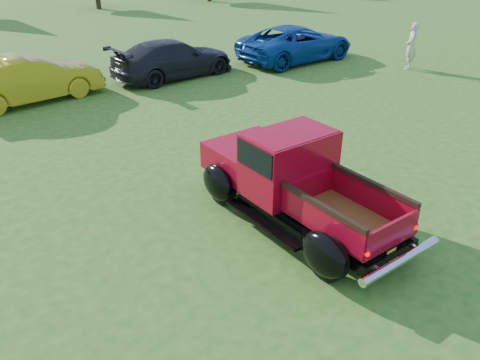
{
  "coord_description": "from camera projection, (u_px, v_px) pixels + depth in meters",
  "views": [
    {
      "loc": [
        -4.57,
        -6.22,
        4.96
      ],
      "look_at": [
        -0.52,
        0.2,
        0.94
      ],
      "focal_mm": 35.0,
      "sensor_mm": 36.0,
      "label": 1
    }
  ],
  "objects": [
    {
      "name": "show_car_yellow",
      "position": [
        29.0,
        79.0,
        15.18
      ],
      "size": [
        4.8,
        2.4,
        1.51
      ],
      "primitive_type": "imported",
      "rotation": [
        0.0,
        0.0,
        1.75
      ],
      "color": "#AA9316",
      "rests_on": "ground"
    },
    {
      "name": "show_car_grey",
      "position": [
        173.0,
        59.0,
        17.85
      ],
      "size": [
        5.1,
        2.66,
        1.41
      ],
      "primitive_type": "imported",
      "rotation": [
        0.0,
        0.0,
        1.72
      ],
      "color": "black",
      "rests_on": "ground"
    },
    {
      "name": "show_car_blue",
      "position": [
        296.0,
        43.0,
        20.17
      ],
      "size": [
        5.58,
        2.98,
        1.49
      ],
      "primitive_type": "imported",
      "rotation": [
        0.0,
        0.0,
        1.67
      ],
      "color": "navy",
      "rests_on": "ground"
    },
    {
      "name": "spectator",
      "position": [
        411.0,
        46.0,
        18.84
      ],
      "size": [
        0.79,
        0.78,
        1.85
      ],
      "primitive_type": "imported",
      "rotation": [
        0.0,
        0.0,
        3.88
      ],
      "color": "#BEB6A4",
      "rests_on": "ground"
    },
    {
      "name": "pickup_truck",
      "position": [
        288.0,
        177.0,
        8.97
      ],
      "size": [
        2.48,
        4.79,
        1.73
      ],
      "rotation": [
        0.0,
        0.0,
        0.07
      ],
      "color": "black",
      "rests_on": "ground"
    },
    {
      "name": "ground",
      "position": [
        268.0,
        220.0,
        9.13
      ],
      "size": [
        120.0,
        120.0,
        0.0
      ],
      "primitive_type": "plane",
      "color": "#275819",
      "rests_on": "ground"
    }
  ]
}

